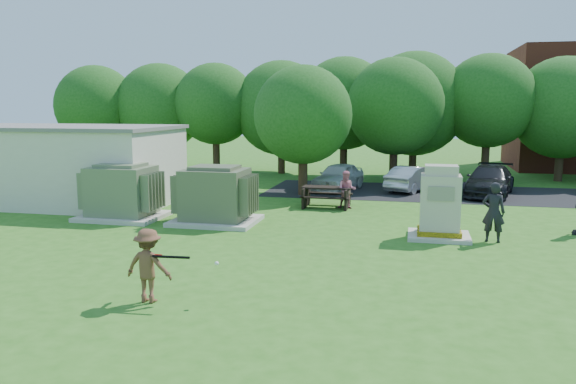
% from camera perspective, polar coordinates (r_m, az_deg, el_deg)
% --- Properties ---
extents(ground, '(120.00, 120.00, 0.00)m').
position_cam_1_polar(ground, '(15.51, -3.33, -6.97)').
color(ground, '#2D6619').
rests_on(ground, ground).
extents(service_building, '(10.00, 5.00, 3.20)m').
position_cam_1_polar(service_building, '(26.32, -22.47, 2.44)').
color(service_building, beige).
rests_on(service_building, ground).
extents(service_building_roof, '(10.20, 5.20, 0.15)m').
position_cam_1_polar(service_building_roof, '(26.21, -22.68, 6.08)').
color(service_building_roof, slate).
rests_on(service_building_roof, service_building).
extents(parking_strip, '(20.00, 6.00, 0.01)m').
position_cam_1_polar(parking_strip, '(28.28, 18.45, -0.21)').
color(parking_strip, '#232326').
rests_on(parking_strip, ground).
extents(transformer_left, '(3.00, 2.40, 2.07)m').
position_cam_1_polar(transformer_left, '(21.90, -16.51, -0.08)').
color(transformer_left, beige).
rests_on(transformer_left, ground).
extents(transformer_right, '(3.00, 2.40, 2.07)m').
position_cam_1_polar(transformer_right, '(20.34, -7.39, -0.44)').
color(transformer_right, beige).
rests_on(transformer_right, ground).
extents(generator_cabinet, '(1.93, 1.58, 2.35)m').
position_cam_1_polar(generator_cabinet, '(18.46, 15.18, -1.44)').
color(generator_cabinet, beige).
rests_on(generator_cabinet, ground).
extents(picnic_table, '(2.02, 1.51, 0.86)m').
position_cam_1_polar(picnic_table, '(23.40, 3.95, -0.24)').
color(picnic_table, black).
rests_on(picnic_table, ground).
extents(batter, '(1.07, 0.65, 1.61)m').
position_cam_1_polar(batter, '(12.51, -14.01, -7.26)').
color(batter, brown).
rests_on(batter, ground).
extents(person_by_generator, '(0.73, 0.52, 1.88)m').
position_cam_1_polar(person_by_generator, '(18.46, 20.16, -1.94)').
color(person_by_generator, black).
rests_on(person_by_generator, ground).
extents(person_at_picnic, '(0.79, 0.63, 1.55)m').
position_cam_1_polar(person_at_picnic, '(23.14, 6.00, 0.22)').
color(person_at_picnic, '#D77289').
rests_on(person_at_picnic, ground).
extents(car_white, '(2.54, 4.25, 1.36)m').
position_cam_1_polar(car_white, '(28.25, 5.13, 1.58)').
color(car_white, silver).
rests_on(car_white, ground).
extents(car_silver_a, '(2.75, 3.98, 1.24)m').
position_cam_1_polar(car_silver_a, '(28.48, 12.53, 1.35)').
color(car_silver_a, '#B8B9BE').
rests_on(car_silver_a, ground).
extents(car_dark, '(3.01, 5.10, 1.39)m').
position_cam_1_polar(car_dark, '(28.11, 19.77, 1.09)').
color(car_dark, black).
rests_on(car_dark, ground).
extents(batting_equipment, '(1.40, 0.42, 0.25)m').
position_cam_1_polar(batting_equipment, '(12.15, -11.38, -6.57)').
color(batting_equipment, black).
rests_on(batting_equipment, ground).
extents(tree_row, '(41.30, 13.30, 7.30)m').
position_cam_1_polar(tree_row, '(32.92, 8.75, 8.60)').
color(tree_row, '#47301E').
rests_on(tree_row, ground).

